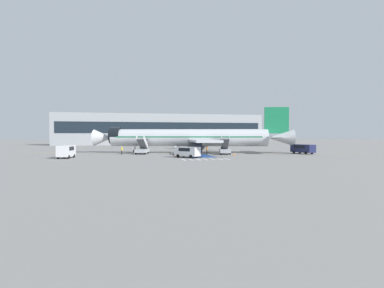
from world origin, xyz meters
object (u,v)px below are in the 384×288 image
(airliner, at_px, (192,138))
(boarding_stairs_aft, at_px, (225,149))
(boarding_stairs_forward, at_px, (142,149))
(terminal_building, at_px, (161,130))
(service_van_1, at_px, (66,151))
(ground_crew_0, at_px, (201,150))
(fuel_tanker, at_px, (191,142))
(service_van_0, at_px, (303,148))
(ground_crew_2, at_px, (122,150))
(ground_crew_1, at_px, (207,149))
(traffic_cone_1, at_px, (175,155))
(traffic_cone_0, at_px, (234,154))
(service_van_2, at_px, (187,151))
(baggage_cart, at_px, (175,153))

(airliner, height_order, boarding_stairs_aft, airliner)
(boarding_stairs_forward, height_order, terminal_building, terminal_building)
(service_van_1, bearing_deg, ground_crew_0, 20.19)
(fuel_tanker, bearing_deg, airliner, 166.96)
(terminal_building, bearing_deg, service_van_0, -72.69)
(boarding_stairs_aft, bearing_deg, airliner, 148.34)
(airliner, bearing_deg, service_van_1, 130.44)
(fuel_tanker, height_order, ground_crew_0, fuel_tanker)
(fuel_tanker, relative_size, ground_crew_2, 6.44)
(ground_crew_1, xyz_separation_m, traffic_cone_1, (-6.95, -3.78, -0.77))
(terminal_building, bearing_deg, boarding_stairs_aft, -84.67)
(airliner, height_order, traffic_cone_0, airliner)
(ground_crew_0, xyz_separation_m, traffic_cone_1, (-5.94, -4.31, -0.72))
(fuel_tanker, bearing_deg, ground_crew_1, 172.38)
(airliner, relative_size, service_van_2, 10.06)
(service_van_1, height_order, ground_crew_0, service_van_1)
(boarding_stairs_forward, xyz_separation_m, ground_crew_1, (12.89, -5.00, 0.09))
(service_van_0, distance_m, ground_crew_1, 20.95)
(ground_crew_0, distance_m, traffic_cone_1, 7.37)
(ground_crew_2, xyz_separation_m, traffic_cone_1, (10.10, -7.66, -0.67))
(boarding_stairs_aft, distance_m, ground_crew_1, 4.20)
(fuel_tanker, height_order, service_van_2, fuel_tanker)
(boarding_stairs_aft, height_order, service_van_2, boarding_stairs_aft)
(boarding_stairs_forward, relative_size, service_van_0, 0.95)
(airliner, height_order, baggage_cart, airliner)
(ground_crew_2, bearing_deg, fuel_tanker, -50.23)
(traffic_cone_0, bearing_deg, service_van_1, -177.39)
(airliner, xyz_separation_m, service_van_2, (-3.55, -14.91, -2.25))
(airliner, height_order, boarding_stairs_forward, airliner)
(service_van_0, xyz_separation_m, baggage_cart, (-27.15, 2.65, -0.95))
(ground_crew_1, bearing_deg, baggage_cart, -83.20)
(service_van_2, bearing_deg, traffic_cone_1, -115.19)
(airliner, bearing_deg, fuel_tanker, 3.45)
(fuel_tanker, xyz_separation_m, service_van_1, (-28.61, -37.38, -0.58))
(ground_crew_2, bearing_deg, traffic_cone_1, -142.47)
(airliner, distance_m, ground_crew_2, 15.68)
(service_van_2, height_order, terminal_building, terminal_building)
(service_van_2, relative_size, baggage_cart, 1.49)
(boarding_stairs_forward, height_order, traffic_cone_1, boarding_stairs_forward)
(ground_crew_1, distance_m, traffic_cone_1, 7.94)
(boarding_stairs_forward, xyz_separation_m, fuel_tanker, (15.59, 27.15, 0.89))
(fuel_tanker, xyz_separation_m, traffic_cone_1, (-9.65, -35.94, -1.58))
(ground_crew_1, height_order, ground_crew_2, ground_crew_1)
(fuel_tanker, relative_size, service_van_0, 1.88)
(ground_crew_2, height_order, terminal_building, terminal_building)
(boarding_stairs_forward, distance_m, traffic_cone_1, 10.62)
(traffic_cone_0, distance_m, terminal_building, 80.02)
(boarding_stairs_aft, relative_size, traffic_cone_1, 9.13)
(boarding_stairs_aft, relative_size, terminal_building, 0.06)
(airliner, height_order, fuel_tanker, airliner)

